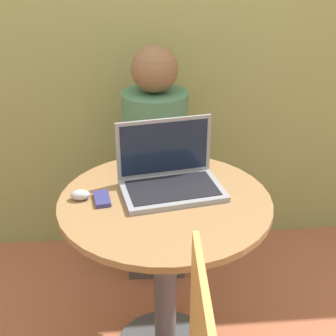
% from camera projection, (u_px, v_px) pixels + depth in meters
% --- Properties ---
extents(back_wall, '(7.00, 0.05, 2.60)m').
position_uv_depth(back_wall, '(150.00, 8.00, 2.23)').
color(back_wall, '#939956').
rests_on(back_wall, ground_plane).
extents(round_table, '(0.77, 0.77, 0.77)m').
position_uv_depth(round_table, '(165.00, 248.00, 1.78)').
color(round_table, '#4C4C51').
rests_on(round_table, ground_plane).
extents(laptop, '(0.40, 0.30, 0.25)m').
position_uv_depth(laptop, '(170.00, 175.00, 1.74)').
color(laptop, gray).
rests_on(laptop, round_table).
extents(cell_phone, '(0.07, 0.11, 0.02)m').
position_uv_depth(cell_phone, '(102.00, 199.00, 1.67)').
color(cell_phone, navy).
rests_on(cell_phone, round_table).
extents(computer_mouse, '(0.07, 0.04, 0.04)m').
position_uv_depth(computer_mouse, '(80.00, 195.00, 1.68)').
color(computer_mouse, '#B2B2B7').
rests_on(computer_mouse, round_table).
extents(person_seated, '(0.31, 0.48, 1.19)m').
position_uv_depth(person_seated, '(155.00, 179.00, 2.36)').
color(person_seated, '#4C4742').
rests_on(person_seated, ground_plane).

